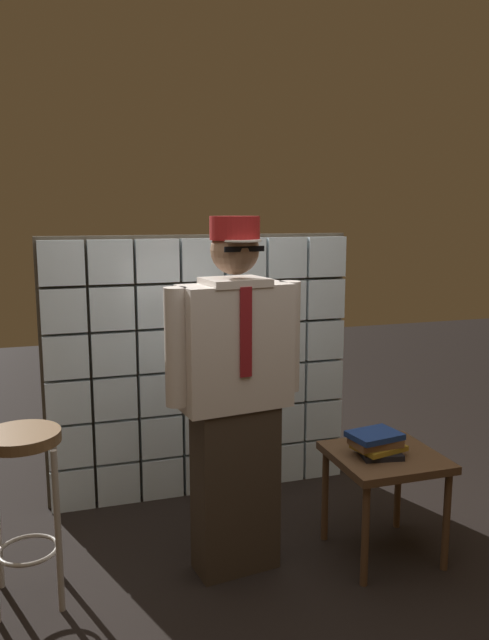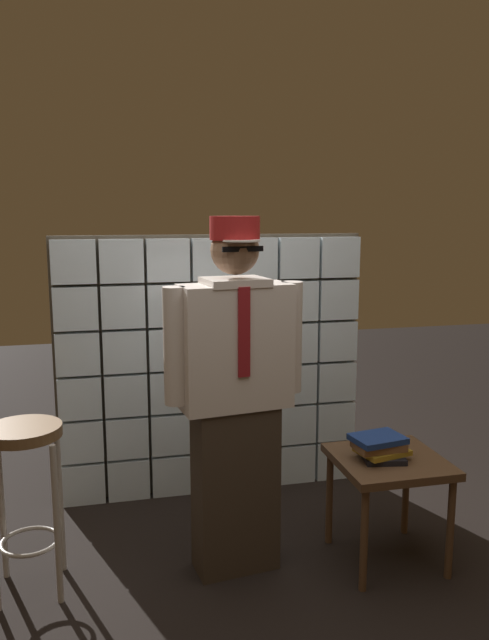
# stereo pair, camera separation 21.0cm
# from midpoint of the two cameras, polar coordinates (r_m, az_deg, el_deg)

# --- Properties ---
(ground_plane) EXTENTS (12.00, 12.00, 0.00)m
(ground_plane) POSITION_cam_midpoint_polar(r_m,az_deg,el_deg) (3.10, -0.11, -24.17)
(ground_plane) COLOR black
(glass_block_wall) EXTENTS (1.88, 0.10, 1.62)m
(glass_block_wall) POSITION_cam_midpoint_polar(r_m,az_deg,el_deg) (3.83, -5.44, -4.43)
(glass_block_wall) COLOR silver
(glass_block_wall) RESTS_ON ground
(standing_person) EXTENTS (0.69, 0.32, 1.71)m
(standing_person) POSITION_cam_midpoint_polar(r_m,az_deg,el_deg) (2.95, -2.90, -6.66)
(standing_person) COLOR #382D23
(standing_person) RESTS_ON ground
(bar_stool) EXTENTS (0.34, 0.34, 0.79)m
(bar_stool) POSITION_cam_midpoint_polar(r_m,az_deg,el_deg) (3.01, -21.52, -13.16)
(bar_stool) COLOR brown
(bar_stool) RESTS_ON ground
(side_table) EXTENTS (0.52, 0.52, 0.54)m
(side_table) POSITION_cam_midpoint_polar(r_m,az_deg,el_deg) (3.26, 10.87, -13.09)
(side_table) COLOR #513823
(side_table) RESTS_ON ground
(book_stack) EXTENTS (0.29, 0.23, 0.12)m
(book_stack) POSITION_cam_midpoint_polar(r_m,az_deg,el_deg) (3.18, 10.14, -11.07)
(book_stack) COLOR black
(book_stack) RESTS_ON side_table
(coffee_mug) EXTENTS (0.13, 0.08, 0.09)m
(coffee_mug) POSITION_cam_midpoint_polar(r_m,az_deg,el_deg) (3.25, 9.60, -10.87)
(coffee_mug) COLOR navy
(coffee_mug) RESTS_ON side_table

